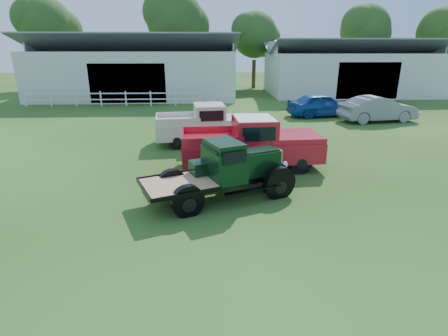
{
  "coord_description": "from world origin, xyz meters",
  "views": [
    {
      "loc": [
        -0.22,
        -8.91,
        4.57
      ],
      "look_at": [
        0.2,
        1.2,
        1.05
      ],
      "focal_mm": 28.0,
      "sensor_mm": 36.0,
      "label": 1
    }
  ],
  "objects_px": {
    "misc_car_blue": "(322,105)",
    "red_pickup": "(251,143)",
    "misc_car_grey": "(378,109)",
    "vintage_flatbed": "(221,170)",
    "white_pickup": "(207,125)"
  },
  "relations": [
    {
      "from": "vintage_flatbed",
      "to": "misc_car_grey",
      "type": "relative_size",
      "value": 0.96
    },
    {
      "from": "misc_car_grey",
      "to": "red_pickup",
      "type": "bearing_deg",
      "value": 124.38
    },
    {
      "from": "misc_car_blue",
      "to": "red_pickup",
      "type": "bearing_deg",
      "value": 142.24
    },
    {
      "from": "white_pickup",
      "to": "misc_car_blue",
      "type": "bearing_deg",
      "value": 34.85
    },
    {
      "from": "misc_car_blue",
      "to": "misc_car_grey",
      "type": "relative_size",
      "value": 0.96
    },
    {
      "from": "vintage_flatbed",
      "to": "white_pickup",
      "type": "bearing_deg",
      "value": 71.0
    },
    {
      "from": "vintage_flatbed",
      "to": "white_pickup",
      "type": "relative_size",
      "value": 0.9
    },
    {
      "from": "misc_car_blue",
      "to": "misc_car_grey",
      "type": "height_order",
      "value": "misc_car_grey"
    },
    {
      "from": "red_pickup",
      "to": "misc_car_grey",
      "type": "height_order",
      "value": "red_pickup"
    },
    {
      "from": "white_pickup",
      "to": "misc_car_blue",
      "type": "xyz_separation_m",
      "value": [
        7.84,
        6.87,
        -0.16
      ]
    },
    {
      "from": "vintage_flatbed",
      "to": "red_pickup",
      "type": "xyz_separation_m",
      "value": [
        1.26,
        2.9,
        0.09
      ]
    },
    {
      "from": "red_pickup",
      "to": "misc_car_blue",
      "type": "bearing_deg",
      "value": 56.19
    },
    {
      "from": "red_pickup",
      "to": "misc_car_blue",
      "type": "distance_m",
      "value": 12.3
    },
    {
      "from": "vintage_flatbed",
      "to": "red_pickup",
      "type": "bearing_deg",
      "value": 43.67
    },
    {
      "from": "white_pickup",
      "to": "vintage_flatbed",
      "type": "bearing_deg",
      "value": -92.45
    }
  ]
}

